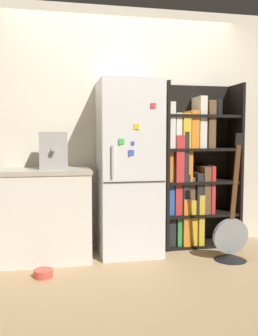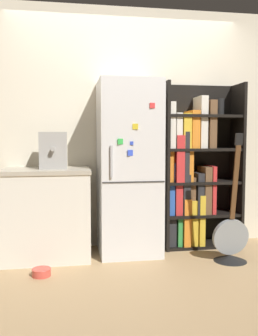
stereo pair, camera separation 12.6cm
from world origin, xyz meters
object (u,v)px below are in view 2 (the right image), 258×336
at_px(bookshelf, 191,173).
at_px(espresso_machine, 53,150).
at_px(guitar, 231,244).
at_px(pet_bowl, 41,272).
at_px(refrigerator, 129,168).

height_order(bookshelf, espresso_machine, bookshelf).
bearing_deg(guitar, pet_bowl, -176.84).
relative_size(refrigerator, espresso_machine, 4.93).
xyz_separation_m(refrigerator, guitar, (0.93, -0.45, -0.71)).
bearing_deg(guitar, refrigerator, 154.24).
bearing_deg(espresso_machine, bookshelf, 5.79).
bearing_deg(bookshelf, pet_bowl, -156.67).
bearing_deg(refrigerator, pet_bowl, -147.53).
height_order(refrigerator, pet_bowl, refrigerator).
bearing_deg(guitar, espresso_machine, 165.58).
height_order(refrigerator, espresso_machine, refrigerator).
bearing_deg(bookshelf, refrigerator, -169.35).
relative_size(espresso_machine, pet_bowl, 2.16).
distance_m(espresso_machine, pet_bowl, 1.17).
bearing_deg(espresso_machine, guitar, -14.42).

